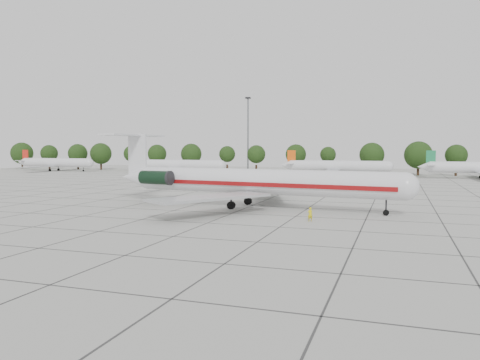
{
  "coord_description": "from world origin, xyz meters",
  "views": [
    {
      "loc": [
        19.35,
        -62.04,
        8.09
      ],
      "look_at": [
        -2.07,
        1.1,
        3.5
      ],
      "focal_mm": 35.0,
      "sensor_mm": 36.0,
      "label": 1
    }
  ],
  "objects": [
    {
      "name": "bg_airliner_c",
      "position": [
        2.87,
        72.6,
        2.91
      ],
      "size": [
        28.24,
        27.2,
        7.4
      ],
      "color": "silver",
      "rests_on": "ground"
    },
    {
      "name": "apron_joints",
      "position": [
        0.0,
        15.0,
        0.01
      ],
      "size": [
        170.0,
        170.0,
        0.02
      ],
      "primitive_type": "cube",
      "color": "#383838",
      "rests_on": "ground"
    },
    {
      "name": "main_airliner",
      "position": [
        -0.54,
        -1.67,
        3.61
      ],
      "size": [
        43.44,
        33.99,
        10.21
      ],
      "rotation": [
        0.0,
        0.0,
        -0.12
      ],
      "color": "silver",
      "rests_on": "ground"
    },
    {
      "name": "ground",
      "position": [
        0.0,
        0.0,
        0.0
      ],
      "size": [
        260.0,
        260.0,
        0.0
      ],
      "primitive_type": "plane",
      "color": "#B2B2AB",
      "rests_on": "ground"
    },
    {
      "name": "bg_airliner_a",
      "position": [
        -94.1,
        71.91,
        2.91
      ],
      "size": [
        28.24,
        27.2,
        7.4
      ],
      "color": "silver",
      "rests_on": "ground"
    },
    {
      "name": "floodlight_mast",
      "position": [
        -30.0,
        92.0,
        14.28
      ],
      "size": [
        1.6,
        1.6,
        25.45
      ],
      "color": "slate",
      "rests_on": "ground"
    },
    {
      "name": "ground_crew",
      "position": [
        10.25,
        -11.13,
        0.78
      ],
      "size": [
        0.68,
        0.63,
        1.56
      ],
      "primitive_type": "imported",
      "rotation": [
        0.0,
        0.0,
        3.74
      ],
      "color": "yellow",
      "rests_on": "ground"
    },
    {
      "name": "tree_line",
      "position": [
        -11.68,
        85.0,
        5.98
      ],
      "size": [
        249.86,
        8.44,
        10.22
      ],
      "color": "#332114",
      "rests_on": "ground"
    },
    {
      "name": "bg_airliner_b",
      "position": [
        -43.79,
        65.77,
        2.91
      ],
      "size": [
        28.24,
        27.2,
        7.4
      ],
      "color": "silver",
      "rests_on": "ground"
    }
  ]
}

